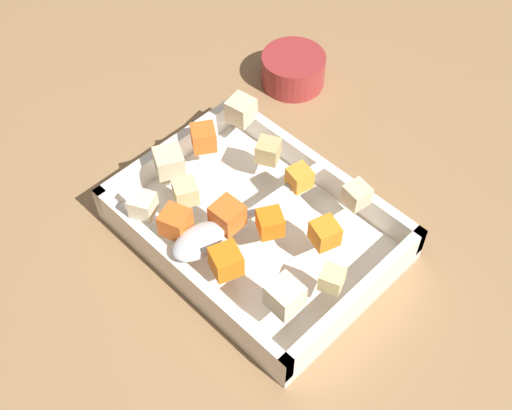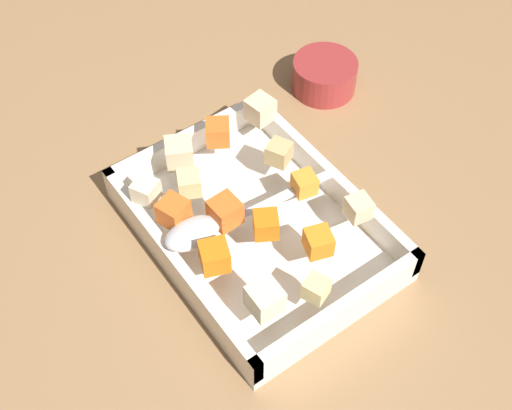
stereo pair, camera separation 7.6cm
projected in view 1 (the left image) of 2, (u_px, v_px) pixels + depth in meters
ground_plane at (257, 227)px, 0.82m from camera, size 4.00×4.00×0.00m
baking_dish at (256, 229)px, 0.80m from camera, size 0.31×0.23×0.05m
carrot_chunk_near_spoon at (175, 222)px, 0.75m from camera, size 0.04×0.04×0.03m
carrot_chunk_rim_edge at (229, 217)px, 0.75m from camera, size 0.03×0.03×0.03m
carrot_chunk_corner_ne at (299, 178)px, 0.79m from camera, size 0.03×0.03×0.02m
carrot_chunk_far_right at (204, 138)px, 0.82m from camera, size 0.04×0.04×0.03m
carrot_chunk_near_left at (325, 233)px, 0.74m from camera, size 0.03×0.03×0.03m
carrot_chunk_corner_nw at (270, 223)px, 0.75m from camera, size 0.04×0.04×0.03m
carrot_chunk_far_left at (226, 261)px, 0.71m from camera, size 0.04×0.04×0.03m
potato_chunk_heap_top at (268, 151)px, 0.81m from camera, size 0.04×0.04×0.03m
potato_chunk_corner_sw at (357, 195)px, 0.77m from camera, size 0.03×0.03×0.03m
potato_chunk_heap_side at (143, 205)px, 0.76m from camera, size 0.04×0.04×0.03m
potato_chunk_mid_right at (332, 279)px, 0.70m from camera, size 0.03×0.03×0.02m
potato_chunk_center at (169, 163)px, 0.80m from camera, size 0.04×0.04×0.03m
potato_chunk_near_right at (285, 296)px, 0.69m from camera, size 0.03×0.03×0.03m
potato_chunk_mid_left at (241, 110)px, 0.85m from camera, size 0.03×0.03×0.03m
potato_chunk_front_center at (185, 192)px, 0.77m from camera, size 0.04×0.04×0.03m
serving_spoon at (211, 237)px, 0.74m from camera, size 0.04×0.22×0.02m
small_prep_bowl at (293, 70)px, 0.96m from camera, size 0.09×0.09×0.05m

